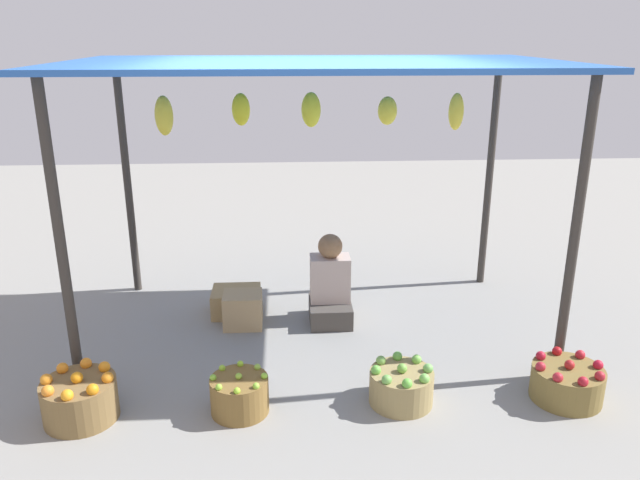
% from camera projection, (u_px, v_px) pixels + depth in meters
% --- Properties ---
extents(ground_plane, '(14.00, 14.00, 0.00)m').
position_uv_depth(ground_plane, '(317.00, 326.00, 5.31)').
color(ground_plane, gray).
extents(market_stall_structure, '(3.71, 2.12, 2.20)m').
position_uv_depth(market_stall_structure, '(315.00, 83.00, 4.67)').
color(market_stall_structure, '#38332D').
rests_on(market_stall_structure, ground).
extents(vendor_person, '(0.36, 0.44, 0.78)m').
position_uv_depth(vendor_person, '(330.00, 288.00, 5.34)').
color(vendor_person, '#46403A').
rests_on(vendor_person, ground).
extents(basket_oranges, '(0.48, 0.48, 0.34)m').
position_uv_depth(basket_oranges, '(80.00, 399.00, 4.01)').
color(basket_oranges, brown).
rests_on(basket_oranges, ground).
extents(basket_limes, '(0.39, 0.39, 0.29)m').
position_uv_depth(basket_limes, '(240.00, 395.00, 4.09)').
color(basket_limes, brown).
rests_on(basket_limes, ground).
extents(basket_green_apples, '(0.43, 0.43, 0.29)m').
position_uv_depth(basket_green_apples, '(401.00, 386.00, 4.19)').
color(basket_green_apples, '#958150').
rests_on(basket_green_apples, ground).
extents(basket_red_apples, '(0.48, 0.48, 0.29)m').
position_uv_depth(basket_red_apples, '(567.00, 382.00, 4.23)').
color(basket_red_apples, brown).
rests_on(basket_red_apples, ground).
extents(wooden_crate_near_vendor, '(0.33, 0.28, 0.29)m').
position_uv_depth(wooden_crate_near_vendor, '(243.00, 310.00, 5.28)').
color(wooden_crate_near_vendor, tan).
rests_on(wooden_crate_near_vendor, ground).
extents(wooden_crate_stacked_rear, '(0.43, 0.36, 0.22)m').
position_uv_depth(wooden_crate_stacked_rear, '(236.00, 302.00, 5.53)').
color(wooden_crate_stacked_rear, '#A38656').
rests_on(wooden_crate_stacked_rear, ground).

